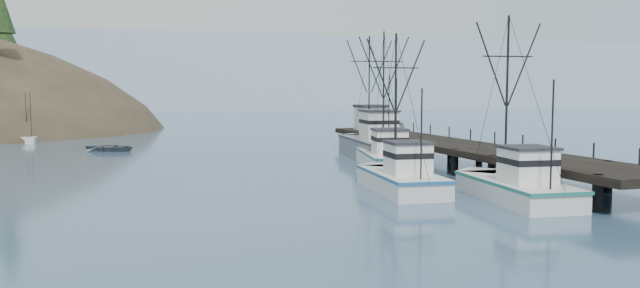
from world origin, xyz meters
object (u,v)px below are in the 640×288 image
(trawler_near, at_px, (513,186))
(trawler_far, at_px, (385,157))
(trawler_mid, at_px, (400,178))
(pier_shed, at_px, (370,117))
(motorboat, at_px, (111,151))
(pier, at_px, (452,146))
(pickup_truck, at_px, (385,123))
(work_vessel, at_px, (373,145))

(trawler_near, relative_size, trawler_far, 0.95)
(trawler_mid, distance_m, pier_shed, 30.07)
(trawler_mid, height_order, motorboat, trawler_mid)
(trawler_far, relative_size, pier_shed, 3.67)
(pier, bearing_deg, motorboat, 141.22)
(trawler_near, bearing_deg, motorboat, 121.38)
(trawler_near, relative_size, pickup_truck, 2.28)
(trawler_near, relative_size, trawler_mid, 1.07)
(work_vessel, bearing_deg, pier_shed, 69.48)
(trawler_far, distance_m, pickup_truck, 17.95)
(trawler_far, xyz_separation_m, work_vessel, (1.63, 6.87, 0.41))
(trawler_near, distance_m, pickup_truck, 34.20)
(trawler_mid, height_order, pier_shed, trawler_mid)
(trawler_far, distance_m, work_vessel, 7.07)
(trawler_near, distance_m, pier_shed, 33.97)
(pier, xyz_separation_m, pier_shed, (-0.24, 18.00, 1.73))
(trawler_mid, distance_m, motorboat, 37.60)
(trawler_near, height_order, trawler_mid, trawler_near)
(pier, relative_size, trawler_mid, 4.21)
(trawler_near, bearing_deg, pier, 73.11)
(trawler_far, distance_m, pier_shed, 17.44)
(trawler_near, xyz_separation_m, pickup_truck, (6.23, 33.58, 1.86))
(trawler_near, xyz_separation_m, work_vessel, (0.91, 24.00, 0.41))
(trawler_mid, bearing_deg, trawler_far, 70.77)
(pier, bearing_deg, trawler_near, -106.89)
(pier_shed, distance_m, pickup_truck, 1.89)
(trawler_near, height_order, pickup_truck, trawler_near)
(trawler_mid, distance_m, trawler_far, 12.72)
(trawler_near, distance_m, trawler_mid, 7.11)
(pickup_truck, bearing_deg, trawler_far, 144.48)
(trawler_mid, relative_size, pickup_truck, 2.13)
(work_vessel, height_order, motorboat, work_vessel)
(trawler_far, bearing_deg, pier, -15.97)
(pier_shed, relative_size, motorboat, 0.59)
(pier, distance_m, trawler_far, 5.74)
(pier, height_order, trawler_near, trawler_near)
(pier, xyz_separation_m, trawler_near, (-4.73, -15.58, -0.87))
(trawler_near, height_order, trawler_far, trawler_far)
(trawler_far, height_order, motorboat, trawler_far)
(trawler_near, distance_m, trawler_far, 17.15)
(pickup_truck, bearing_deg, motorboat, 68.87)
(trawler_far, height_order, pier_shed, trawler_far)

